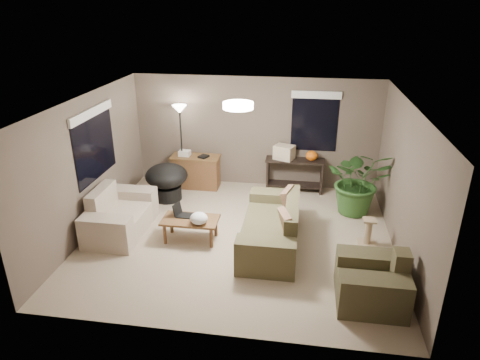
# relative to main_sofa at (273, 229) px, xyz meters

# --- Properties ---
(room_shell) EXTENTS (5.50, 5.50, 5.50)m
(room_shell) POSITION_rel_main_sofa_xyz_m (-0.64, 0.13, 0.96)
(room_shell) COLOR tan
(room_shell) RESTS_ON ground
(main_sofa) EXTENTS (0.95, 2.20, 0.85)m
(main_sofa) POSITION_rel_main_sofa_xyz_m (0.00, 0.00, 0.00)
(main_sofa) COLOR brown
(main_sofa) RESTS_ON ground
(throw_pillows) EXTENTS (0.37, 1.40, 0.47)m
(throw_pillows) POSITION_rel_main_sofa_xyz_m (0.26, -0.00, 0.36)
(throw_pillows) COLOR #8C7251
(throw_pillows) RESTS_ON main_sofa
(loveseat) EXTENTS (0.90, 1.60, 0.85)m
(loveseat) POSITION_rel_main_sofa_xyz_m (-2.87, 0.03, 0.00)
(loveseat) COLOR beige
(loveseat) RESTS_ON ground
(armchair) EXTENTS (0.95, 1.00, 0.85)m
(armchair) POSITION_rel_main_sofa_xyz_m (1.52, -1.35, 0.00)
(armchair) COLOR brown
(armchair) RESTS_ON ground
(coffee_table) EXTENTS (1.00, 0.55, 0.42)m
(coffee_table) POSITION_rel_main_sofa_xyz_m (-1.47, -0.09, 0.06)
(coffee_table) COLOR brown
(coffee_table) RESTS_ON ground
(laptop) EXTENTS (0.39, 0.24, 0.24)m
(laptop) POSITION_rel_main_sofa_xyz_m (-1.64, 0.01, 0.19)
(laptop) COLOR black
(laptop) RESTS_ON coffee_table
(plastic_bag) EXTENTS (0.31, 0.28, 0.22)m
(plastic_bag) POSITION_rel_main_sofa_xyz_m (-1.27, -0.24, 0.23)
(plastic_bag) COLOR white
(plastic_bag) RESTS_ON coffee_table
(desk) EXTENTS (1.10, 0.50, 0.75)m
(desk) POSITION_rel_main_sofa_xyz_m (-1.95, 2.25, 0.08)
(desk) COLOR brown
(desk) RESTS_ON ground
(desk_papers) EXTENTS (0.71, 0.29, 0.12)m
(desk_papers) POSITION_rel_main_sofa_xyz_m (-2.11, 2.24, 0.51)
(desk_papers) COLOR silver
(desk_papers) RESTS_ON desk
(console_table) EXTENTS (1.30, 0.40, 0.75)m
(console_table) POSITION_rel_main_sofa_xyz_m (0.29, 2.37, 0.14)
(console_table) COLOR black
(console_table) RESTS_ON ground
(pumpkin) EXTENTS (0.32, 0.32, 0.21)m
(pumpkin) POSITION_rel_main_sofa_xyz_m (0.64, 2.37, 0.56)
(pumpkin) COLOR orange
(pumpkin) RESTS_ON console_table
(cardboard_box) EXTENTS (0.50, 0.44, 0.31)m
(cardboard_box) POSITION_rel_main_sofa_xyz_m (0.04, 2.37, 0.61)
(cardboard_box) COLOR beige
(cardboard_box) RESTS_ON console_table
(papasan_chair) EXTENTS (1.18, 1.18, 0.80)m
(papasan_chair) POSITION_rel_main_sofa_xyz_m (-2.41, 1.50, 0.17)
(papasan_chair) COLOR black
(papasan_chair) RESTS_ON ground
(floor_lamp) EXTENTS (0.32, 0.32, 1.91)m
(floor_lamp) POSITION_rel_main_sofa_xyz_m (-2.26, 2.23, 1.30)
(floor_lamp) COLOR black
(floor_lamp) RESTS_ON ground
(ceiling_fixture) EXTENTS (0.50, 0.50, 0.10)m
(ceiling_fixture) POSITION_rel_main_sofa_xyz_m (-0.64, 0.13, 2.15)
(ceiling_fixture) COLOR white
(ceiling_fixture) RESTS_ON room_shell
(houseplant) EXTENTS (1.26, 1.39, 1.09)m
(houseplant) POSITION_rel_main_sofa_xyz_m (1.58, 1.47, 0.25)
(houseplant) COLOR #2D5923
(houseplant) RESTS_ON ground
(cat_scratching_post) EXTENTS (0.32, 0.32, 0.50)m
(cat_scratching_post) POSITION_rel_main_sofa_xyz_m (1.66, 0.22, -0.08)
(cat_scratching_post) COLOR tan
(cat_scratching_post) RESTS_ON ground
(window_left) EXTENTS (0.05, 1.56, 1.33)m
(window_left) POSITION_rel_main_sofa_xyz_m (-3.37, 0.43, 1.49)
(window_left) COLOR black
(window_left) RESTS_ON room_shell
(window_back) EXTENTS (1.06, 0.05, 1.33)m
(window_back) POSITION_rel_main_sofa_xyz_m (0.66, 2.61, 1.49)
(window_back) COLOR black
(window_back) RESTS_ON room_shell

